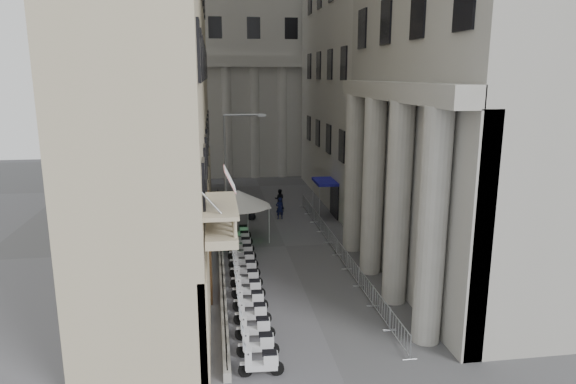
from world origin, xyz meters
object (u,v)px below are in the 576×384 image
security_tent (250,200)px  street_lamp (231,167)px  pedestrian_a (280,208)px  info_kiosk (222,233)px  scooter_0 (262,376)px  pedestrian_b (279,199)px

security_tent → street_lamp: 2.55m
security_tent → pedestrian_a: 6.53m
security_tent → info_kiosk: security_tent is taller
scooter_0 → pedestrian_a: pedestrian_a is taller
pedestrian_b → info_kiosk: bearing=69.8°
security_tent → pedestrian_a: size_ratio=2.51×
security_tent → pedestrian_a: security_tent is taller
pedestrian_a → pedestrian_b: 3.21m
security_tent → pedestrian_b: bearing=70.2°
security_tent → pedestrian_b: 9.51m
scooter_0 → pedestrian_b: pedestrian_b is taller
pedestrian_a → info_kiosk: bearing=43.4°
info_kiosk → security_tent: bearing=-4.1°
security_tent → street_lamp: size_ratio=0.51×
scooter_0 → pedestrian_b: (3.88, 24.78, 0.85)m
pedestrian_b → security_tent: bearing=79.1°
street_lamp → info_kiosk: (-0.73, -0.72, -4.30)m
scooter_0 → pedestrian_a: 21.89m
street_lamp → pedestrian_b: size_ratio=5.09×
street_lamp → pedestrian_a: street_lamp is taller
pedestrian_b → scooter_0: bearing=90.0°
info_kiosk → pedestrian_a: info_kiosk is taller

